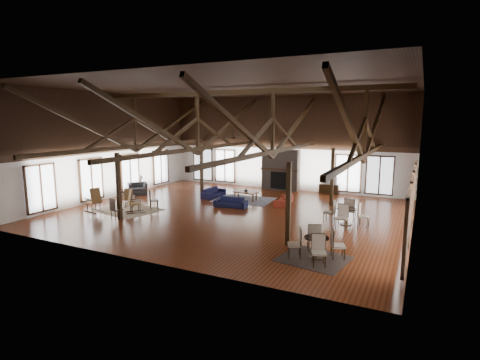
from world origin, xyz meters
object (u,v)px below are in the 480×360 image
at_px(sofa_navy_left, 214,193).
at_px(sofa_orange, 284,200).
at_px(sofa_navy_front, 231,202).
at_px(armchair, 138,189).
at_px(tv_console, 329,189).
at_px(cafe_table_far, 346,213).
at_px(cafe_table_near, 316,244).
at_px(coffee_table, 246,193).

distance_m(sofa_navy_left, sofa_orange, 4.37).
distance_m(sofa_navy_front, sofa_orange, 2.89).
bearing_deg(armchair, tv_console, -18.39).
distance_m(sofa_navy_front, cafe_table_far, 6.06).
bearing_deg(armchair, sofa_navy_left, -28.34).
xyz_separation_m(sofa_navy_left, cafe_table_near, (7.97, -7.04, 0.23)).
bearing_deg(cafe_table_near, sofa_orange, 117.28).
height_order(cafe_table_far, tv_console, cafe_table_far).
xyz_separation_m(sofa_orange, coffee_table, (-2.25, -0.02, 0.19)).
distance_m(cafe_table_far, tv_console, 6.94).
xyz_separation_m(armchair, tv_console, (10.34, 5.41, -0.06)).
bearing_deg(sofa_navy_left, cafe_table_far, -106.09).
relative_size(sofa_navy_front, sofa_orange, 0.97).
xyz_separation_m(sofa_navy_left, cafe_table_far, (8.11, -2.57, 0.25)).
xyz_separation_m(coffee_table, cafe_table_near, (5.85, -6.96, 0.04)).
distance_m(sofa_orange, armchair, 8.95).
bearing_deg(sofa_navy_front, sofa_navy_left, 131.64).
bearing_deg(coffee_table, cafe_table_far, -14.90).
bearing_deg(cafe_table_near, armchair, 155.73).
bearing_deg(cafe_table_far, sofa_orange, 146.04).
height_order(sofa_navy_left, sofa_orange, sofa_navy_left).
relative_size(sofa_navy_left, cafe_table_near, 0.93).
bearing_deg(sofa_navy_left, cafe_table_near, -129.93).
bearing_deg(sofa_navy_left, coffee_table, -90.62).
relative_size(sofa_navy_front, sofa_navy_left, 0.96).
height_order(coffee_table, cafe_table_near, cafe_table_near).
bearing_deg(sofa_orange, armchair, -86.87).
xyz_separation_m(sofa_navy_left, coffee_table, (2.12, -0.08, 0.19)).
xyz_separation_m(sofa_navy_front, cafe_table_far, (6.01, -0.72, 0.26)).
xyz_separation_m(cafe_table_near, cafe_table_far, (0.14, 4.46, 0.02)).
xyz_separation_m(sofa_orange, cafe_table_near, (3.60, -6.98, 0.23)).
relative_size(sofa_navy_left, cafe_table_far, 0.90).
height_order(armchair, cafe_table_near, cafe_table_near).
distance_m(sofa_navy_left, cafe_table_near, 10.63).
relative_size(cafe_table_near, cafe_table_far, 0.97).
bearing_deg(sofa_navy_left, sofa_navy_front, -129.90).
bearing_deg(armchair, sofa_navy_front, -49.73).
distance_m(sofa_navy_left, tv_console, 7.09).
distance_m(sofa_orange, cafe_table_near, 7.86).
distance_m(sofa_navy_left, cafe_table_far, 8.51).
xyz_separation_m(sofa_navy_front, sofa_navy_left, (-2.10, 1.85, 0.01)).
distance_m(sofa_navy_front, tv_console, 6.95).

